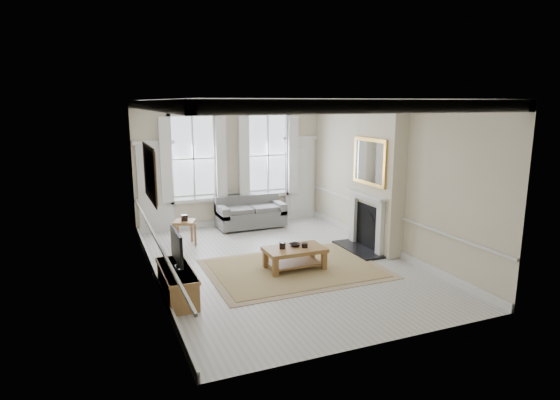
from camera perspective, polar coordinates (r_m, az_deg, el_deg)
name	(u,v)px	position (r m, az deg, el deg)	size (l,w,h in m)	color
floor	(281,264)	(9.97, 0.17, -7.82)	(7.20, 7.20, 0.00)	#B7B5AD
ceiling	(281,100)	(9.39, 0.18, 12.11)	(7.20, 7.20, 0.00)	white
back_wall	(231,164)	(12.90, -5.98, 4.40)	(5.20, 5.20, 0.00)	beige
left_wall	(151,194)	(8.89, -15.51, 0.67)	(7.20, 7.20, 0.00)	beige
right_wall	(388,177)	(10.79, 13.05, 2.70)	(7.20, 7.20, 0.00)	beige
window_left	(193,159)	(12.57, -10.54, 4.99)	(1.26, 0.20, 2.20)	#B2BCC6
window_right	(268,155)	(13.16, -1.53, 5.48)	(1.26, 0.20, 2.20)	#B2BCC6
door_left	(156,189)	(12.53, -14.90, 1.30)	(0.90, 0.08, 2.30)	silver
door_right	(300,179)	(13.65, 2.41, 2.53)	(0.90, 0.08, 2.30)	silver
painting	(150,173)	(9.13, -15.61, 3.18)	(0.05, 1.66, 1.06)	#A7791C
chimney_breast	(377,177)	(10.85, 11.69, 2.82)	(0.35, 1.70, 3.38)	beige
hearth	(358,249)	(11.01, 9.48, -5.94)	(0.55, 1.50, 0.05)	black
fireplace	(366,219)	(10.92, 10.49, -2.27)	(0.21, 1.45, 1.33)	silver
mirror	(369,162)	(10.69, 10.81, 4.61)	(0.06, 1.26, 1.06)	gold
sofa	(250,214)	(12.79, -3.66, -1.75)	(1.80, 0.88, 0.85)	#61615F
side_table	(185,225)	(11.41, -11.55, -3.02)	(0.62, 0.62, 0.59)	brown
rug	(295,269)	(9.69, 1.78, -8.36)	(3.50, 2.60, 0.02)	olive
coffee_table	(295,252)	(9.57, 1.80, -6.31)	(1.22, 0.72, 0.46)	brown
ceramic_pot_a	(282,245)	(9.47, 0.29, -5.56)	(0.13, 0.13, 0.13)	black
ceramic_pot_b	(305,245)	(9.57, 3.03, -5.52)	(0.13, 0.13, 0.09)	black
bowl	(295,245)	(9.64, 1.83, -5.48)	(0.23, 0.23, 0.06)	black
tv_stand	(177,283)	(8.46, -12.42, -9.88)	(0.48, 1.48, 0.53)	brown
tv	(177,247)	(8.24, -12.47, -5.60)	(0.08, 0.90, 0.68)	black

